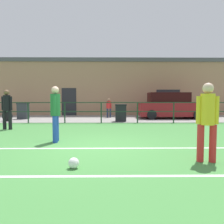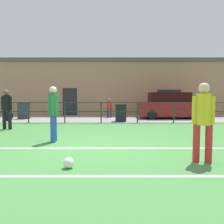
{
  "view_description": "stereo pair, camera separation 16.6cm",
  "coord_description": "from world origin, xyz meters",
  "px_view_note": "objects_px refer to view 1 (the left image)",
  "views": [
    {
      "loc": [
        0.43,
        -6.5,
        1.46
      ],
      "look_at": [
        0.57,
        3.78,
        0.76
      ],
      "focal_mm": 36.6,
      "sensor_mm": 36.0,
      "label": 1
    },
    {
      "loc": [
        0.6,
        -6.5,
        1.46
      ],
      "look_at": [
        0.57,
        3.78,
        0.76
      ],
      "focal_mm": 36.6,
      "sensor_mm": 36.0,
      "label": 2
    }
  ],
  "objects_px": {
    "player_goalkeeper": "(7,107)",
    "soccer_ball_match": "(74,163)",
    "parked_car_red": "(171,106)",
    "trash_bin_1": "(121,113)",
    "trash_bin_0": "(23,111)",
    "player_winger": "(55,111)",
    "spectator_child": "(109,107)",
    "player_striker": "(207,117)"
  },
  "relations": [
    {
      "from": "soccer_ball_match",
      "to": "trash_bin_1",
      "type": "height_order",
      "value": "trash_bin_1"
    },
    {
      "from": "soccer_ball_match",
      "to": "spectator_child",
      "type": "height_order",
      "value": "spectator_child"
    },
    {
      "from": "player_goalkeeper",
      "to": "trash_bin_0",
      "type": "distance_m",
      "value": 4.77
    },
    {
      "from": "spectator_child",
      "to": "trash_bin_0",
      "type": "bearing_deg",
      "value": 11.55
    },
    {
      "from": "player_striker",
      "to": "player_winger",
      "type": "xyz_separation_m",
      "value": [
        -3.88,
        2.29,
        0.01
      ]
    },
    {
      "from": "player_goalkeeper",
      "to": "soccer_ball_match",
      "type": "relative_size",
      "value": 7.9
    },
    {
      "from": "player_goalkeeper",
      "to": "spectator_child",
      "type": "relative_size",
      "value": 1.35
    },
    {
      "from": "player_striker",
      "to": "trash_bin_1",
      "type": "xyz_separation_m",
      "value": [
        -1.5,
        8.17,
        -0.48
      ]
    },
    {
      "from": "player_striker",
      "to": "player_goalkeeper",
      "type": "bearing_deg",
      "value": -27.56
    },
    {
      "from": "player_winger",
      "to": "soccer_ball_match",
      "type": "bearing_deg",
      "value": -163.5
    },
    {
      "from": "player_goalkeeper",
      "to": "trash_bin_1",
      "type": "relative_size",
      "value": 1.76
    },
    {
      "from": "player_winger",
      "to": "spectator_child",
      "type": "relative_size",
      "value": 1.37
    },
    {
      "from": "player_goalkeeper",
      "to": "trash_bin_1",
      "type": "xyz_separation_m",
      "value": [
        5.17,
        3.09,
        -0.47
      ]
    },
    {
      "from": "player_striker",
      "to": "trash_bin_1",
      "type": "height_order",
      "value": "player_striker"
    },
    {
      "from": "trash_bin_1",
      "to": "spectator_child",
      "type": "bearing_deg",
      "value": 105.8
    },
    {
      "from": "player_goalkeeper",
      "to": "soccer_ball_match",
      "type": "bearing_deg",
      "value": -51.16
    },
    {
      "from": "player_striker",
      "to": "trash_bin_0",
      "type": "distance_m",
      "value": 12.41
    },
    {
      "from": "player_goalkeeper",
      "to": "parked_car_red",
      "type": "bearing_deg",
      "value": 34.48
    },
    {
      "from": "trash_bin_0",
      "to": "trash_bin_1",
      "type": "bearing_deg",
      "value": -14.02
    },
    {
      "from": "soccer_ball_match",
      "to": "spectator_child",
      "type": "relative_size",
      "value": 0.17
    },
    {
      "from": "trash_bin_1",
      "to": "player_winger",
      "type": "bearing_deg",
      "value": -112.04
    },
    {
      "from": "player_goalkeeper",
      "to": "player_striker",
      "type": "height_order",
      "value": "player_striker"
    },
    {
      "from": "player_striker",
      "to": "trash_bin_0",
      "type": "relative_size",
      "value": 1.7
    },
    {
      "from": "soccer_ball_match",
      "to": "parked_car_red",
      "type": "xyz_separation_m",
      "value": [
        4.79,
        10.47,
        0.71
      ]
    },
    {
      "from": "parked_car_red",
      "to": "player_goalkeeper",
      "type": "bearing_deg",
      "value": -150.0
    },
    {
      "from": "player_goalkeeper",
      "to": "trash_bin_1",
      "type": "height_order",
      "value": "player_goalkeeper"
    },
    {
      "from": "parked_car_red",
      "to": "trash_bin_0",
      "type": "height_order",
      "value": "parked_car_red"
    },
    {
      "from": "player_winger",
      "to": "spectator_child",
      "type": "bearing_deg",
      "value": -15.01
    },
    {
      "from": "parked_car_red",
      "to": "trash_bin_1",
      "type": "bearing_deg",
      "value": -151.3
    },
    {
      "from": "player_winger",
      "to": "spectator_child",
      "type": "height_order",
      "value": "player_winger"
    },
    {
      "from": "soccer_ball_match",
      "to": "spectator_child",
      "type": "distance_m",
      "value": 11.08
    },
    {
      "from": "parked_car_red",
      "to": "trash_bin_1",
      "type": "relative_size",
      "value": 4.3
    },
    {
      "from": "player_goalkeeper",
      "to": "parked_car_red",
      "type": "height_order",
      "value": "player_goalkeeper"
    },
    {
      "from": "trash_bin_0",
      "to": "trash_bin_1",
      "type": "height_order",
      "value": "trash_bin_0"
    },
    {
      "from": "parked_car_red",
      "to": "trash_bin_1",
      "type": "height_order",
      "value": "parked_car_red"
    },
    {
      "from": "player_goalkeeper",
      "to": "trash_bin_1",
      "type": "distance_m",
      "value": 6.04
    },
    {
      "from": "spectator_child",
      "to": "trash_bin_1",
      "type": "xyz_separation_m",
      "value": [
        0.69,
        -2.43,
        -0.24
      ]
    },
    {
      "from": "player_goalkeeper",
      "to": "trash_bin_0",
      "type": "relative_size",
      "value": 1.7
    },
    {
      "from": "soccer_ball_match",
      "to": "parked_car_red",
      "type": "distance_m",
      "value": 11.53
    },
    {
      "from": "player_striker",
      "to": "soccer_ball_match",
      "type": "bearing_deg",
      "value": 18.4
    },
    {
      "from": "player_striker",
      "to": "player_winger",
      "type": "bearing_deg",
      "value": -20.72
    },
    {
      "from": "player_goalkeeper",
      "to": "soccer_ball_match",
      "type": "distance_m",
      "value": 6.75
    }
  ]
}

